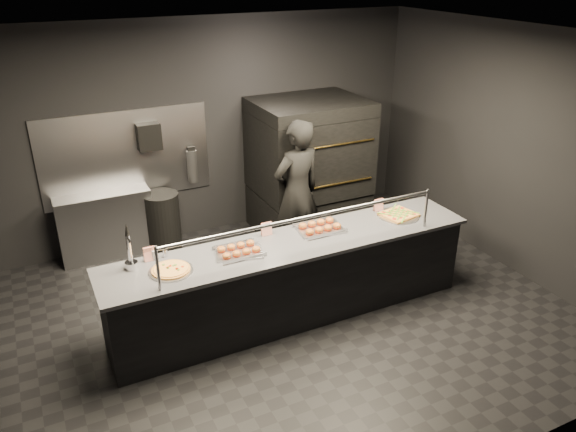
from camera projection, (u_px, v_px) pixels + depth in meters
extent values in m
plane|color=black|center=(292.00, 314.00, 6.34)|extent=(6.00, 6.00, 0.00)
plane|color=black|center=(294.00, 39.00, 5.07)|extent=(6.00, 6.00, 0.00)
cube|color=black|center=(212.00, 129.00, 7.74)|extent=(6.00, 0.04, 3.00)
cube|color=black|center=(463.00, 323.00, 3.67)|extent=(6.00, 0.04, 3.00)
cube|color=black|center=(511.00, 151.00, 6.90)|extent=(0.04, 5.00, 3.00)
cube|color=#99999E|center=(126.00, 156.00, 7.33)|extent=(2.20, 0.02, 1.20)
cube|color=black|center=(293.00, 281.00, 6.15)|extent=(4.00, 0.70, 0.88)
cube|color=#39393E|center=(293.00, 244.00, 5.96)|extent=(4.10, 0.78, 0.04)
cylinder|color=#99999E|center=(158.00, 268.00, 5.01)|extent=(0.03, 0.03, 0.45)
cylinder|color=#99999E|center=(426.00, 208.00, 6.21)|extent=(0.03, 0.03, 0.45)
cylinder|color=#99999E|center=(306.00, 217.00, 5.53)|extent=(3.00, 0.04, 0.04)
cube|color=black|center=(308.00, 209.00, 8.24)|extent=(1.50, 1.15, 0.60)
cube|color=black|center=(309.00, 171.00, 7.98)|extent=(1.50, 1.20, 0.55)
cube|color=black|center=(309.00, 133.00, 7.75)|extent=(1.50, 1.20, 0.55)
cube|color=black|center=(310.00, 107.00, 7.59)|extent=(1.50, 1.20, 0.18)
cylinder|color=gold|center=(330.00, 185.00, 7.48)|extent=(1.30, 0.02, 0.02)
cylinder|color=gold|center=(332.00, 146.00, 7.25)|extent=(1.30, 0.02, 0.02)
cube|color=#99999E|center=(106.00, 225.00, 7.40)|extent=(1.20, 0.35, 0.90)
cube|color=black|center=(149.00, 137.00, 7.27)|extent=(0.30, 0.20, 0.35)
cylinder|color=#B2B2B7|center=(192.00, 166.00, 7.71)|extent=(0.14, 0.14, 0.45)
cube|color=black|center=(191.00, 149.00, 7.60)|extent=(0.10, 0.06, 0.06)
cylinder|color=silver|center=(131.00, 265.00, 5.44)|extent=(0.13, 0.13, 0.07)
cylinder|color=silver|center=(129.00, 250.00, 5.37)|extent=(0.05, 0.05, 0.32)
cylinder|color=silver|center=(129.00, 240.00, 5.25)|extent=(0.02, 0.09, 0.02)
cone|color=black|center=(127.00, 229.00, 5.28)|extent=(0.05, 0.05, 0.13)
cylinder|color=silver|center=(171.00, 271.00, 5.40)|extent=(0.43, 0.43, 0.01)
cylinder|color=#C88540|center=(171.00, 270.00, 5.40)|extent=(0.37, 0.37, 0.02)
cylinder|color=#FBB452|center=(171.00, 269.00, 5.39)|extent=(0.33, 0.33, 0.01)
cube|color=silver|center=(239.00, 252.00, 5.74)|extent=(0.54, 0.46, 0.02)
ellipsoid|color=#BD6928|center=(227.00, 256.00, 5.59)|extent=(0.09, 0.09, 0.06)
ellipsoid|color=#BD6928|center=(221.00, 249.00, 5.72)|extent=(0.09, 0.09, 0.06)
ellipsoid|color=#BD6928|center=(237.00, 253.00, 5.63)|extent=(0.09, 0.09, 0.06)
ellipsoid|color=#BD6928|center=(231.00, 247.00, 5.76)|extent=(0.09, 0.09, 0.06)
ellipsoid|color=#BD6928|center=(246.00, 251.00, 5.68)|extent=(0.09, 0.09, 0.06)
ellipsoid|color=#BD6928|center=(241.00, 245.00, 5.80)|extent=(0.09, 0.09, 0.06)
ellipsoid|color=#BD6928|center=(256.00, 249.00, 5.72)|extent=(0.09, 0.09, 0.06)
ellipsoid|color=#BD6928|center=(250.00, 243.00, 5.85)|extent=(0.09, 0.09, 0.06)
cube|color=silver|center=(320.00, 229.00, 6.22)|extent=(0.55, 0.44, 0.02)
ellipsoid|color=#BD6928|center=(310.00, 232.00, 6.07)|extent=(0.09, 0.09, 0.06)
ellipsoid|color=#BD6928|center=(303.00, 226.00, 6.21)|extent=(0.09, 0.09, 0.06)
ellipsoid|color=#BD6928|center=(319.00, 230.00, 6.12)|extent=(0.09, 0.09, 0.06)
ellipsoid|color=#BD6928|center=(312.00, 224.00, 6.25)|extent=(0.09, 0.09, 0.06)
ellipsoid|color=#BD6928|center=(328.00, 227.00, 6.16)|extent=(0.09, 0.09, 0.06)
ellipsoid|color=#BD6928|center=(321.00, 222.00, 6.30)|extent=(0.09, 0.09, 0.06)
ellipsoid|color=#BD6928|center=(337.00, 225.00, 6.21)|extent=(0.09, 0.09, 0.06)
ellipsoid|color=#BD6928|center=(330.00, 220.00, 6.34)|extent=(0.09, 0.09, 0.06)
cylinder|color=silver|center=(398.00, 216.00, 6.54)|extent=(0.48, 0.48, 0.01)
cube|color=#C88540|center=(398.00, 215.00, 6.53)|extent=(0.43, 0.40, 0.02)
cube|color=#FBB452|center=(399.00, 214.00, 6.53)|extent=(0.41, 0.38, 0.01)
cube|color=#5AA12D|center=(399.00, 213.00, 6.53)|extent=(0.39, 0.36, 0.01)
cylinder|color=silver|center=(155.00, 255.00, 5.60)|extent=(0.06, 0.06, 0.10)
cylinder|color=silver|center=(165.00, 253.00, 5.64)|extent=(0.05, 0.05, 0.08)
cube|color=white|center=(150.00, 254.00, 5.57)|extent=(0.12, 0.04, 0.15)
cube|color=white|center=(267.00, 229.00, 6.08)|extent=(0.12, 0.04, 0.15)
cube|color=white|center=(379.00, 205.00, 6.66)|extent=(0.12, 0.04, 0.15)
cylinder|color=black|center=(163.00, 221.00, 7.63)|extent=(0.48, 0.48, 0.80)
imported|color=black|center=(297.00, 193.00, 7.12)|extent=(0.76, 0.57, 1.90)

